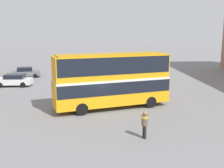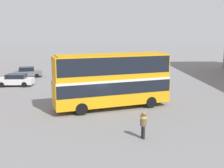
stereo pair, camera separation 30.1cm
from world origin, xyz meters
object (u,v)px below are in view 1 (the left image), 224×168
object	(u,v)px
double_decker_bus	(112,77)
parked_car_kerb_near	(14,80)
parked_car_kerb_far	(26,72)
pedestrian_foreground	(145,122)

from	to	relation	value
double_decker_bus	parked_car_kerb_near	size ratio (longest dim) A/B	2.36
double_decker_bus	parked_car_kerb_far	xyz separation A→B (m)	(-12.16, 16.73, -1.99)
pedestrian_foreground	parked_car_kerb_far	size ratio (longest dim) A/B	0.40
double_decker_bus	parked_car_kerb_near	world-z (taller)	double_decker_bus
parked_car_kerb_near	parked_car_kerb_far	world-z (taller)	parked_car_kerb_far
double_decker_bus	parked_car_kerb_far	bearing A→B (deg)	108.32
pedestrian_foreground	parked_car_kerb_far	distance (m)	27.49
double_decker_bus	pedestrian_foreground	distance (m)	7.38
parked_car_kerb_far	pedestrian_foreground	bearing A→B (deg)	-73.31
parked_car_kerb_far	double_decker_bus	bearing A→B (deg)	-67.70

